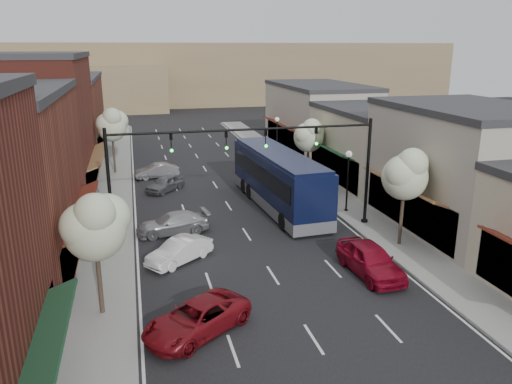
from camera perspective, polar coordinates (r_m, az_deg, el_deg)
ground at (r=24.26m, az=3.25°, el=-11.48°), size 160.00×160.00×0.00m
sidewalk_left at (r=40.60m, az=-16.13°, el=-0.42°), size 2.80×73.00×0.15m
sidewalk_right at (r=43.20m, az=6.68°, el=1.12°), size 2.80×73.00×0.15m
curb_left at (r=40.56m, az=-14.16°, el=-0.28°), size 0.25×73.00×0.17m
curb_right at (r=42.74m, az=4.92°, el=1.00°), size 0.25×73.00×0.17m
bldg_left_midfar at (r=41.63m, az=-24.74°, el=6.66°), size 10.14×14.10×10.90m
bldg_left_far at (r=57.44m, az=-21.84°, el=7.99°), size 10.14×18.10×8.40m
bldg_right_midnear at (r=34.11m, az=22.80°, el=2.49°), size 9.14×12.10×7.90m
bldg_right_midfar at (r=44.20m, az=13.51°, el=5.23°), size 9.14×12.10×6.40m
bldg_right_far at (r=56.74m, az=7.08°, el=8.43°), size 9.14×16.10×7.40m
hill_far at (r=110.79m, az=-10.91°, el=13.26°), size 120.00×30.00×12.00m
hill_near at (r=100.46m, az=-25.03°, el=10.63°), size 50.00×20.00×8.00m
signal_mast_right at (r=31.65m, az=8.87°, el=3.92°), size 8.22×0.46×7.00m
signal_mast_left at (r=29.25m, az=-11.93°, el=2.75°), size 8.22×0.46×7.00m
tree_right_near at (r=29.38m, az=16.81°, el=2.11°), size 2.85×2.65×5.95m
tree_right_far at (r=43.67m, az=6.12°, el=6.56°), size 2.85×2.65×5.43m
tree_left_near at (r=21.68m, az=-17.89°, el=-3.57°), size 2.85×2.65×5.69m
tree_left_far at (r=46.93m, az=-16.14°, el=7.45°), size 2.85×2.65×6.13m
lamp_post_near at (r=35.10m, az=10.48°, el=2.35°), size 0.44×0.44×4.44m
lamp_post_far at (r=51.21m, az=2.42°, el=6.95°), size 0.44×0.44×4.44m
coach_bus at (r=36.05m, az=2.55°, el=1.49°), size 3.73×13.45×4.06m
red_hatchback at (r=26.40m, az=12.93°, el=-7.52°), size 2.20×4.92×1.64m
parked_car_a at (r=21.07m, az=-6.79°, el=-14.15°), size 5.15×4.53×1.32m
parked_car_b at (r=27.52m, az=-8.74°, el=-6.67°), size 3.95×3.50×1.30m
parked_car_c at (r=31.70m, az=-9.48°, el=-3.54°), size 4.75×2.41×1.32m
parked_car_d at (r=41.05m, az=-10.31°, el=0.97°), size 3.66×3.80×1.28m
parked_car_e at (r=45.39m, az=-11.30°, el=2.38°), size 4.04×1.99×1.27m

